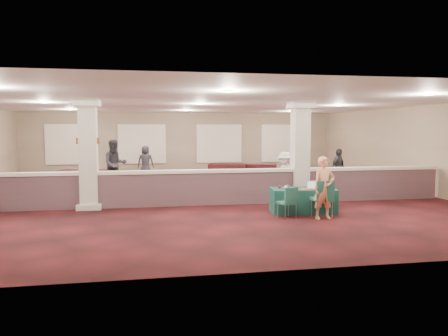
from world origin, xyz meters
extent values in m
plane|color=#401014|center=(0.00, 0.00, 0.00)|extent=(16.00, 16.00, 0.00)
cube|color=#7D6856|center=(0.00, 8.00, 1.60)|extent=(16.00, 0.04, 3.20)
cube|color=#7D6856|center=(0.00, -8.00, 1.60)|extent=(16.00, 0.04, 3.20)
cube|color=#7D6856|center=(8.00, 0.00, 1.60)|extent=(0.04, 16.00, 3.20)
cube|color=white|center=(0.00, 0.00, 3.20)|extent=(16.00, 16.00, 0.02)
cube|color=#51363F|center=(0.00, -1.50, 0.50)|extent=(15.60, 0.20, 1.00)
cube|color=silver|center=(0.00, -1.50, 1.05)|extent=(15.60, 0.28, 0.10)
cube|color=beige|center=(-3.50, -1.50, 1.60)|extent=(0.50, 0.50, 3.20)
cube|color=beige|center=(-3.50, -1.50, 0.08)|extent=(0.70, 0.70, 0.16)
cube|color=beige|center=(-3.50, -1.50, 3.10)|extent=(0.72, 0.72, 0.20)
cube|color=beige|center=(3.00, -1.50, 1.60)|extent=(0.50, 0.50, 3.20)
cube|color=beige|center=(3.00, -1.50, 0.08)|extent=(0.70, 0.70, 0.16)
cube|color=beige|center=(3.00, -1.50, 3.10)|extent=(0.72, 0.72, 0.20)
cylinder|color=brown|center=(-3.78, -1.50, 2.00)|extent=(0.12, 0.12, 0.18)
cylinder|color=beige|center=(-3.78, -1.50, 2.00)|extent=(0.09, 0.09, 0.10)
cylinder|color=brown|center=(-3.22, -1.50, 2.00)|extent=(0.12, 0.12, 0.18)
cylinder|color=beige|center=(-3.22, -1.50, 2.00)|extent=(0.09, 0.09, 0.10)
cube|color=#0E3635|center=(2.47, -3.21, 0.34)|extent=(1.86, 1.09, 0.68)
cube|color=#1C5348|center=(2.70, -3.99, 0.49)|extent=(0.52, 0.52, 0.07)
cube|color=#1C5348|center=(2.70, -4.22, 0.77)|extent=(0.48, 0.07, 0.48)
cylinder|color=slate|center=(2.49, -4.20, 0.23)|extent=(0.03, 0.03, 0.46)
cylinder|color=slate|center=(2.91, -4.21, 0.23)|extent=(0.03, 0.03, 0.46)
cylinder|color=slate|center=(2.50, -3.78, 0.23)|extent=(0.03, 0.03, 0.46)
cylinder|color=slate|center=(2.92, -3.79, 0.23)|extent=(0.03, 0.03, 0.46)
cube|color=#1C5348|center=(1.78, -3.88, 0.41)|extent=(0.52, 0.52, 0.05)
cube|color=#1C5348|center=(1.83, -4.06, 0.63)|extent=(0.40, 0.16, 0.40)
cylinder|color=slate|center=(1.66, -4.09, 0.19)|extent=(0.03, 0.03, 0.38)
cylinder|color=slate|center=(1.99, -3.99, 0.19)|extent=(0.03, 0.03, 0.38)
cylinder|color=slate|center=(1.57, -3.76, 0.19)|extent=(0.03, 0.03, 0.38)
cylinder|color=slate|center=(1.90, -3.66, 0.19)|extent=(0.03, 0.03, 0.38)
imported|color=#F7A56B|center=(2.69, -4.15, 0.82)|extent=(0.63, 0.45, 1.63)
cube|color=black|center=(-4.23, 3.00, 0.38)|extent=(2.03, 1.39, 0.75)
cube|color=black|center=(-1.07, 3.00, 0.33)|extent=(1.67, 0.92, 0.65)
cube|color=black|center=(6.50, 1.32, 0.35)|extent=(1.86, 1.23, 0.69)
cube|color=black|center=(-2.67, 3.20, 0.33)|extent=(1.67, 0.90, 0.66)
cube|color=black|center=(2.00, 5.67, 0.35)|extent=(1.92, 1.39, 0.70)
cube|color=black|center=(3.65, 5.82, 0.32)|extent=(1.77, 1.29, 0.65)
imported|color=black|center=(-3.05, 2.99, 0.97)|extent=(1.03, 0.74, 1.93)
imported|color=#B8B8B4|center=(3.00, 0.00, 0.77)|extent=(0.98, 1.05, 1.54)
imported|color=black|center=(5.76, 1.58, 0.79)|extent=(1.01, 0.89, 1.57)
imported|color=black|center=(-1.84, 6.39, 0.79)|extent=(0.82, 0.51, 1.57)
cube|color=silver|center=(2.74, -3.29, 0.69)|extent=(0.33, 0.25, 0.02)
cube|color=silver|center=(2.75, -3.18, 0.80)|extent=(0.31, 0.05, 0.20)
cube|color=#ADBAD0|center=(2.75, -3.19, 0.78)|extent=(0.28, 0.04, 0.18)
cube|color=#AE551B|center=(2.49, -3.45, 0.69)|extent=(0.40, 0.32, 0.03)
sphere|color=beige|center=(1.95, -3.24, 0.73)|extent=(0.10, 0.10, 0.10)
sphere|color=#5C1412|center=(1.83, -3.09, 0.73)|extent=(0.09, 0.09, 0.09)
sphere|color=#4F4F54|center=(2.07, -3.05, 0.73)|extent=(0.10, 0.10, 0.10)
cube|color=red|center=(3.04, -3.54, 0.68)|extent=(0.11, 0.04, 0.01)
camera|label=1|loc=(-1.89, -14.74, 2.32)|focal=35.00mm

